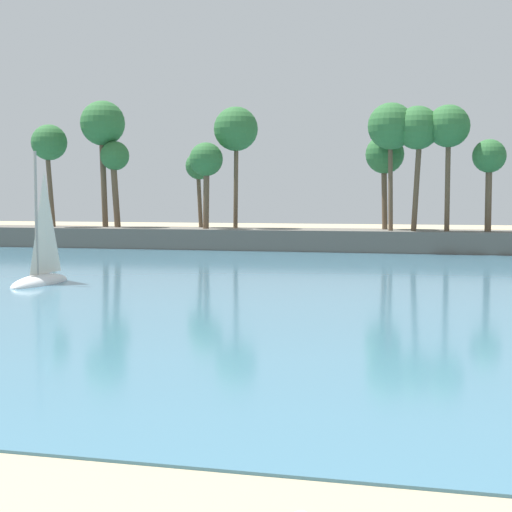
{
  "coord_description": "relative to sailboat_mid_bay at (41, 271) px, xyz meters",
  "views": [
    {
      "loc": [
        4.9,
        -4.25,
        4.53
      ],
      "look_at": [
        0.92,
        11.21,
        3.36
      ],
      "focal_mm": 56.48,
      "sensor_mm": 36.0,
      "label": 1
    }
  ],
  "objects": [
    {
      "name": "sea",
      "position": [
        16.16,
        22.51,
        -0.69
      ],
      "size": [
        220.0,
        94.7,
        0.06
      ],
      "primitive_type": "cube",
      "color": "teal",
      "rests_on": "ground"
    },
    {
      "name": "sailboat_mid_bay",
      "position": [
        0.0,
        0.0,
        0.0
      ],
      "size": [
        1.59,
        5.05,
        7.29
      ],
      "color": "white",
      "rests_on": "sea"
    },
    {
      "name": "palm_headland",
      "position": [
        17.75,
        29.78,
        3.59
      ],
      "size": [
        93.94,
        6.17,
        13.17
      ],
      "color": "#605B54",
      "rests_on": "ground"
    }
  ]
}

